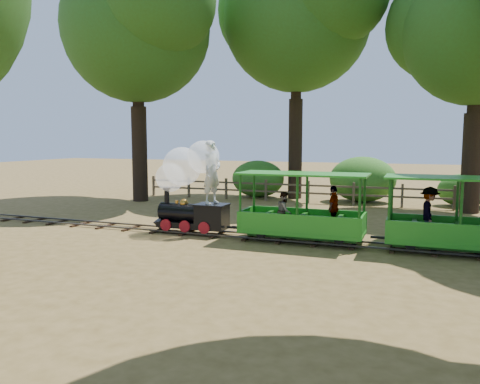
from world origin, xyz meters
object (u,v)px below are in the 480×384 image
(locomotive, at_px, (189,179))
(carriage_front, at_px, (304,215))
(carriage_rear, at_px, (454,222))
(fence, at_px, (331,191))

(locomotive, bearing_deg, carriage_front, -1.02)
(carriage_rear, height_order, fence, carriage_rear)
(locomotive, relative_size, fence, 0.16)
(locomotive, xyz_separation_m, carriage_rear, (7.37, -0.05, -0.85))
(locomotive, distance_m, carriage_front, 3.69)
(carriage_front, xyz_separation_m, fence, (-0.64, 7.99, -0.19))
(carriage_rear, bearing_deg, fence, 119.05)
(locomotive, height_order, carriage_front, locomotive)
(locomotive, relative_size, carriage_rear, 0.81)
(fence, bearing_deg, locomotive, -110.38)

